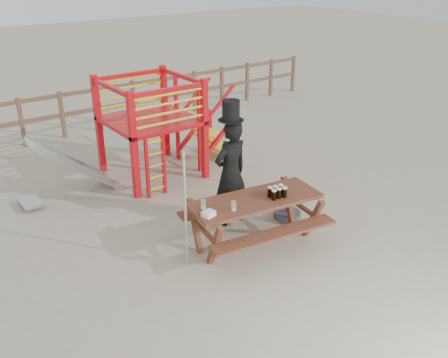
# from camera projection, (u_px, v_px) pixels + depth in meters

# --- Properties ---
(ground) EXTENTS (60.00, 60.00, 0.00)m
(ground) POSITION_uv_depth(u_px,v_px,m) (253.00, 250.00, 7.97)
(ground) COLOR tan
(ground) RESTS_ON ground
(back_fence) EXTENTS (15.09, 0.09, 1.20)m
(back_fence) POSITION_uv_depth(u_px,v_px,m) (81.00, 107.00, 12.80)
(back_fence) COLOR brown
(back_fence) RESTS_ON ground
(playground_fort) EXTENTS (4.71, 1.84, 2.10)m
(playground_fort) POSITION_uv_depth(u_px,v_px,m) (148.00, 127.00, 10.22)
(playground_fort) COLOR red
(playground_fort) RESTS_ON ground
(picnic_table) EXTENTS (2.30, 1.75, 0.81)m
(picnic_table) POSITION_uv_depth(u_px,v_px,m) (255.00, 215.00, 7.95)
(picnic_table) COLOR brown
(picnic_table) RESTS_ON ground
(man_with_hat) EXTENTS (0.72, 0.50, 2.20)m
(man_with_hat) POSITION_uv_depth(u_px,v_px,m) (231.00, 170.00, 8.41)
(man_with_hat) COLOR black
(man_with_hat) RESTS_ON ground
(metal_pole) EXTENTS (0.04, 0.04, 1.85)m
(metal_pole) POSITION_uv_depth(u_px,v_px,m) (185.00, 210.00, 7.23)
(metal_pole) COLOR #B2B2B7
(metal_pole) RESTS_ON ground
(parasol_base) EXTENTS (0.49, 0.49, 0.21)m
(parasol_base) POSITION_uv_depth(u_px,v_px,m) (287.00, 214.00, 8.94)
(parasol_base) COLOR #3A3A3F
(parasol_base) RESTS_ON ground
(paper_bag) EXTENTS (0.21, 0.17, 0.08)m
(paper_bag) POSITION_uv_depth(u_px,v_px,m) (209.00, 214.00, 7.28)
(paper_bag) COLOR white
(paper_bag) RESTS_ON picnic_table
(stout_pints) EXTENTS (0.30, 0.22, 0.17)m
(stout_pints) POSITION_uv_depth(u_px,v_px,m) (277.00, 192.00, 7.84)
(stout_pints) COLOR black
(stout_pints) RESTS_ON picnic_table
(empty_glasses) EXTENTS (0.42, 0.39, 0.15)m
(empty_glasses) POSITION_uv_depth(u_px,v_px,m) (219.00, 206.00, 7.46)
(empty_glasses) COLOR silver
(empty_glasses) RESTS_ON picnic_table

